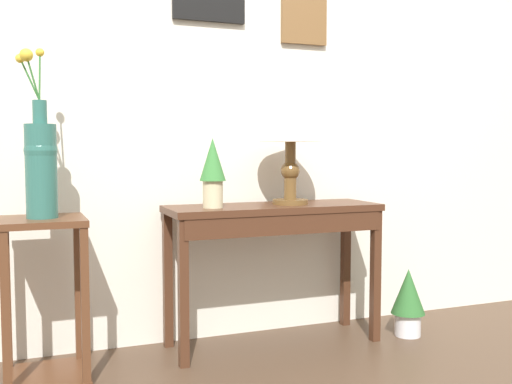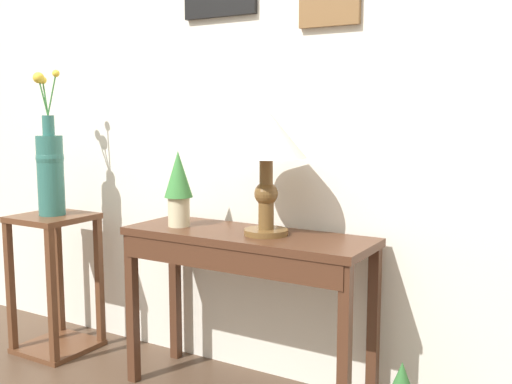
% 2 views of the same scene
% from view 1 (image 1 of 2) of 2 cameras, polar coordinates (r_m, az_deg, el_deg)
% --- Properties ---
extents(back_wall_with_art, '(9.00, 0.13, 2.80)m').
position_cam_1_polar(back_wall_with_art, '(3.40, -1.42, 10.15)').
color(back_wall_with_art, silver).
rests_on(back_wall_with_art, ground).
extents(console_table, '(1.13, 0.38, 0.75)m').
position_cam_1_polar(console_table, '(3.15, 1.81, -3.36)').
color(console_table, '#472819').
rests_on(console_table, ground).
extents(table_lamp, '(0.34, 0.34, 0.54)m').
position_cam_1_polar(table_lamp, '(3.19, 3.29, 6.02)').
color(table_lamp, brown).
rests_on(table_lamp, console_table).
extents(potted_plant_on_console, '(0.13, 0.13, 0.35)m').
position_cam_1_polar(potted_plant_on_console, '(2.99, -4.13, 2.20)').
color(potted_plant_on_console, beige).
rests_on(potted_plant_on_console, console_table).
extents(pedestal_stand_left, '(0.36, 0.36, 0.74)m').
position_cam_1_polar(pedestal_stand_left, '(2.89, -19.41, -9.62)').
color(pedestal_stand_left, '#56331E').
rests_on(pedestal_stand_left, ground).
extents(flower_vase_tall, '(0.17, 0.15, 0.75)m').
position_cam_1_polar(flower_vase_tall, '(2.81, -19.75, 2.83)').
color(flower_vase_tall, '#2D665B').
rests_on(flower_vase_tall, pedestal_stand_left).
extents(potted_plant_floor, '(0.19, 0.19, 0.38)m').
position_cam_1_polar(potted_plant_floor, '(3.49, 14.23, -9.82)').
color(potted_plant_floor, silver).
rests_on(potted_plant_floor, ground).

